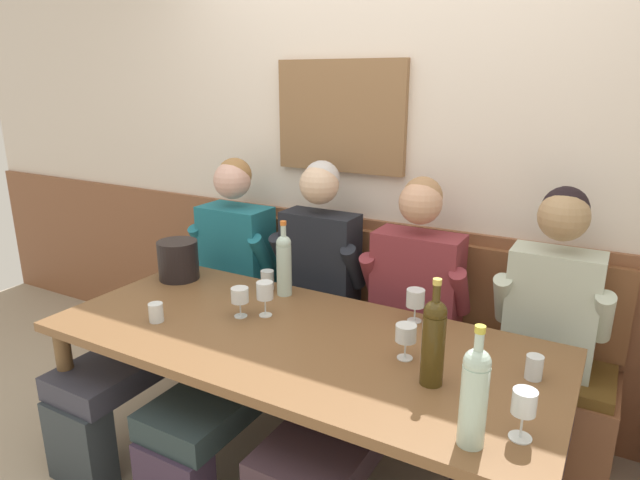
% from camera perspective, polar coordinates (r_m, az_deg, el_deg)
% --- Properties ---
extents(room_wall_back, '(6.80, 0.12, 2.80)m').
position_cam_1_polar(room_wall_back, '(2.91, 7.60, 9.90)').
color(room_wall_back, silver).
rests_on(room_wall_back, ground).
extents(wood_wainscot_panel, '(6.80, 0.03, 1.00)m').
position_cam_1_polar(wood_wainscot_panel, '(3.10, 6.63, -7.02)').
color(wood_wainscot_panel, brown).
rests_on(wood_wainscot_panel, ground).
extents(wall_bench, '(2.40, 0.42, 0.94)m').
position_cam_1_polar(wall_bench, '(3.02, 4.89, -12.19)').
color(wall_bench, brown).
rests_on(wall_bench, ground).
extents(dining_table, '(2.10, 0.92, 0.72)m').
position_cam_1_polar(dining_table, '(2.30, -2.46, -11.55)').
color(dining_table, brown).
rests_on(dining_table, ground).
extents(person_left_seat, '(0.51, 1.34, 1.30)m').
position_cam_1_polar(person_left_seat, '(3.02, -12.73, -5.15)').
color(person_left_seat, '#2C3339').
rests_on(person_left_seat, ground).
extents(person_center_right_seat, '(0.51, 1.33, 1.33)m').
position_cam_1_polar(person_center_right_seat, '(2.68, -3.99, -7.74)').
color(person_center_right_seat, '#35273B').
rests_on(person_center_right_seat, ground).
extents(person_right_seat, '(0.53, 1.33, 1.29)m').
position_cam_1_polar(person_right_seat, '(2.46, 6.85, -10.59)').
color(person_right_seat, '#26303C').
rests_on(person_right_seat, ground).
extents(person_center_left_seat, '(0.48, 1.33, 1.31)m').
position_cam_1_polar(person_center_left_seat, '(2.32, 21.47, -12.98)').
color(person_center_left_seat, '#302B3E').
rests_on(person_center_left_seat, ground).
extents(ice_bucket, '(0.21, 0.21, 0.20)m').
position_cam_1_polar(ice_bucket, '(2.93, -14.59, -2.04)').
color(ice_bucket, black).
rests_on(ice_bucket, dining_table).
extents(wine_bottle_amber_mid, '(0.07, 0.07, 0.37)m').
position_cam_1_polar(wine_bottle_amber_mid, '(2.61, -3.78, -2.40)').
color(wine_bottle_amber_mid, '#AEC9BB').
rests_on(wine_bottle_amber_mid, dining_table).
extents(wine_bottle_green_tall, '(0.08, 0.08, 0.37)m').
position_cam_1_polar(wine_bottle_green_tall, '(1.64, 15.82, -15.21)').
color(wine_bottle_green_tall, '#B2CDBD').
rests_on(wine_bottle_green_tall, dining_table).
extents(wine_bottle_clear_water, '(0.08, 0.08, 0.38)m').
position_cam_1_polar(wine_bottle_clear_water, '(1.90, 11.78, -10.13)').
color(wine_bottle_clear_water, '#3E3010').
rests_on(wine_bottle_clear_water, dining_table).
extents(wine_glass_center_rear, '(0.08, 0.08, 0.15)m').
position_cam_1_polar(wine_glass_center_rear, '(2.38, 9.94, -6.07)').
color(wine_glass_center_rear, silver).
rests_on(wine_glass_center_rear, dining_table).
extents(wine_glass_mid_left, '(0.07, 0.07, 0.16)m').
position_cam_1_polar(wine_glass_mid_left, '(2.41, -5.78, -5.44)').
color(wine_glass_mid_left, silver).
rests_on(wine_glass_mid_left, dining_table).
extents(wine_glass_by_bottle, '(0.08, 0.08, 0.13)m').
position_cam_1_polar(wine_glass_by_bottle, '(2.42, -8.37, -5.87)').
color(wine_glass_by_bottle, silver).
rests_on(wine_glass_by_bottle, dining_table).
extents(wine_glass_center_front, '(0.08, 0.08, 0.14)m').
position_cam_1_polar(wine_glass_center_front, '(2.07, 8.96, -9.67)').
color(wine_glass_center_front, silver).
rests_on(wine_glass_center_front, dining_table).
extents(wine_glass_right_end, '(0.07, 0.07, 0.16)m').
position_cam_1_polar(wine_glass_right_end, '(1.73, 20.54, -15.74)').
color(wine_glass_right_end, silver).
rests_on(wine_glass_right_end, dining_table).
extents(water_tumbler_left, '(0.06, 0.06, 0.09)m').
position_cam_1_polar(water_tumbler_left, '(2.09, 21.46, -12.27)').
color(water_tumbler_left, silver).
rests_on(water_tumbler_left, dining_table).
extents(water_tumbler_right, '(0.07, 0.07, 0.10)m').
position_cam_1_polar(water_tumbler_right, '(2.72, -5.52, -4.18)').
color(water_tumbler_right, silver).
rests_on(water_tumbler_right, dining_table).
extents(water_tumbler_center, '(0.06, 0.06, 0.08)m').
position_cam_1_polar(water_tumbler_center, '(2.47, -16.75, -7.26)').
color(water_tumbler_center, silver).
rests_on(water_tumbler_center, dining_table).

